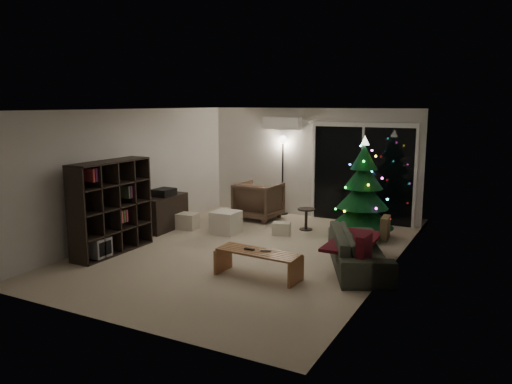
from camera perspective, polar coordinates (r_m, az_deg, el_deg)
room at (r=9.78m, az=5.09°, el=0.72°), size 6.50×7.51×2.60m
bookshelf at (r=9.21m, az=-17.09°, el=-1.55°), size 0.96×1.67×1.63m
media_cabinet at (r=10.57m, az=-10.39°, el=-2.34°), size 0.47×1.16×0.71m
stereo at (r=10.49m, az=-10.47°, el=-0.03°), size 0.36×0.43×0.15m
armchair at (r=11.31m, az=0.30°, el=-1.00°), size 0.94×0.97×0.85m
ottoman at (r=10.13m, az=-3.46°, el=-3.48°), size 0.51×0.51×0.46m
cardboard_box_a at (r=10.60m, az=-7.97°, el=-3.30°), size 0.50×0.41×0.33m
cardboard_box_b at (r=10.05m, az=2.91°, el=-4.19°), size 0.42×0.36×0.25m
side_table at (r=10.44m, az=5.75°, el=-3.10°), size 0.46×0.46×0.46m
floor_lamp at (r=11.79m, az=3.05°, el=1.78°), size 0.29×0.29×1.80m
sofa at (r=8.17m, az=11.70°, el=-6.51°), size 1.57×2.19×0.60m
sofa_throw at (r=8.16m, az=11.06°, el=-5.53°), size 0.64×1.47×0.05m
cushion_a at (r=8.66m, az=14.54°, el=-4.02°), size 0.15×0.40×0.39m
cushion_b at (r=7.44m, az=12.24°, el=-6.25°), size 0.14×0.40×0.39m
coffee_table at (r=7.62m, az=0.24°, el=-8.26°), size 1.33×0.54×0.41m
remote_a at (r=7.62m, az=-0.76°, el=-6.55°), size 0.16×0.05×0.02m
remote_b at (r=7.55m, az=1.10°, el=-6.70°), size 0.16×0.09×0.02m
christmas_tree at (r=9.85m, az=12.14°, el=0.48°), size 1.60×1.60×1.99m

